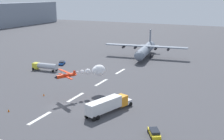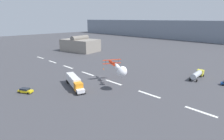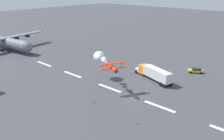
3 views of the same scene
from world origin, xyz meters
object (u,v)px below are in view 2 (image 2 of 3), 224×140
Objects in this scene: semi_truck_orange at (74,81)px; stunt_biplane_red at (121,70)px; traffic_cone_near at (103,69)px; traffic_cone_far at (124,75)px; fuel_tanker_truck at (197,74)px; followme_car_yellow at (25,90)px.

stunt_biplane_red is at bearing 40.67° from semi_truck_orange.
traffic_cone_near is 12.87m from traffic_cone_far.
semi_truck_orange is 1.39× the size of fuel_tanker_truck.
semi_truck_orange is 46.69m from fuel_tanker_truck.
followme_car_yellow is 6.38× the size of traffic_cone_far.
followme_car_yellow reaches higher than traffic_cone_near.
fuel_tanker_truck is 2.12× the size of followme_car_yellow.
traffic_cone_near is 1.00× the size of traffic_cone_far.
traffic_cone_near is at bearing 177.84° from traffic_cone_far.
semi_truck_orange is 15.39m from followme_car_yellow.
traffic_cone_far is at bearing 127.86° from stunt_biplane_red.
followme_car_yellow is 36.73m from traffic_cone_far.
fuel_tanker_truck is at bearing 58.79° from followme_car_yellow.
fuel_tanker_truck is at bearing 25.64° from traffic_cone_near.
followme_car_yellow is 36.12m from traffic_cone_near.
semi_truck_orange reaches higher than traffic_cone_far.
followme_car_yellow is (-6.81, -13.74, -1.31)m from semi_truck_orange.
followme_car_yellow reaches higher than traffic_cone_far.
semi_truck_orange reaches higher than followme_car_yellow.
stunt_biplane_red reaches higher than semi_truck_orange.
stunt_biplane_red is 15.99m from traffic_cone_far.
stunt_biplane_red is at bearing -114.93° from fuel_tanker_truck.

